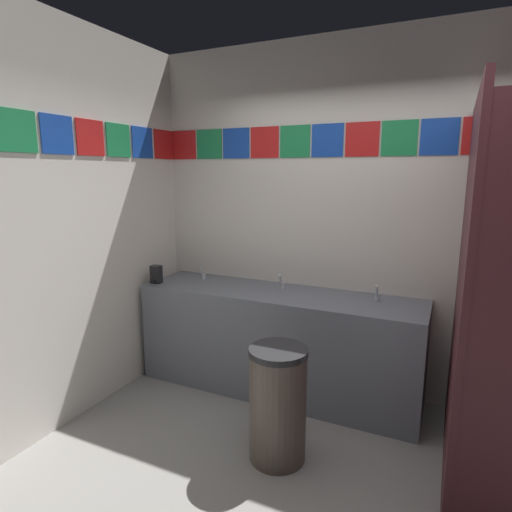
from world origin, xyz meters
name	(u,v)px	position (x,y,z in m)	size (l,w,h in m)	color
ground_plane	(317,510)	(0.00, 0.00, 0.00)	(8.50, 8.50, 0.00)	gray
wall_back	(377,221)	(0.00, 1.49, 1.45)	(3.87, 0.09, 2.89)	silver
wall_side	(43,230)	(-1.97, 0.00, 1.45)	(0.09, 2.90, 2.89)	silver
vanity_counter	(277,340)	(-0.71, 1.15, 0.44)	(2.35, 0.61, 0.86)	slate
faucet_left	(203,274)	(-1.49, 1.24, 0.92)	(0.04, 0.10, 0.14)	silver
faucet_center	(282,283)	(-0.71, 1.24, 0.92)	(0.04, 0.10, 0.14)	silver
faucet_right	(377,295)	(0.07, 1.24, 0.92)	(0.04, 0.10, 0.14)	silver
soap_dispenser	(156,274)	(-1.80, 0.96, 0.94)	(0.09, 0.09, 0.16)	black
stall_divider	(498,309)	(0.80, 0.48, 1.13)	(0.92, 1.42, 2.26)	#471E23
trash_bin	(278,404)	(-0.37, 0.32, 0.38)	(0.37, 0.37, 0.76)	brown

